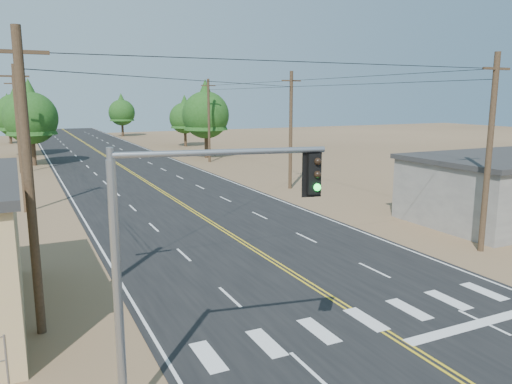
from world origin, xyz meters
TOP-DOWN VIEW (x-y plane):
  - road at (0.00, 30.00)m, footprint 15.00×200.00m
  - utility_pole_left_near at (-10.50, 12.00)m, footprint 1.80×0.30m
  - utility_pole_left_mid at (-10.50, 32.00)m, footprint 1.80×0.30m
  - utility_pole_left_far at (-10.50, 52.00)m, footprint 1.80×0.30m
  - utility_pole_right_near at (10.50, 12.00)m, footprint 1.80×0.30m
  - utility_pole_right_mid at (10.50, 32.00)m, footprint 1.80×0.30m
  - utility_pole_right_far at (10.50, 52.00)m, footprint 1.80×0.30m
  - signal_mast_left at (-7.46, 5.79)m, footprint 5.16×1.25m
  - tree_left_near at (-9.00, 57.91)m, footprint 5.98×5.98m
  - tree_left_mid at (-10.25, 68.75)m, footprint 5.89×5.89m
  - tree_left_far at (-11.52, 89.89)m, footprint 5.12×5.12m
  - tree_right_near at (11.68, 56.30)m, footprint 6.08×6.08m
  - tree_right_mid at (14.00, 72.41)m, footprint 4.95×4.95m
  - tree_right_far at (9.00, 98.24)m, footprint 5.21×5.21m

SIDE VIEW (x-z plane):
  - road at x=0.00m, z-range 0.00..0.02m
  - signal_mast_left at x=-7.46m, z-range 1.16..7.91m
  - tree_right_mid at x=14.00m, z-range 0.92..9.17m
  - utility_pole_left_near at x=-10.50m, z-range 0.12..10.12m
  - utility_pole_left_mid at x=-10.50m, z-range 0.12..10.12m
  - utility_pole_left_far at x=-10.50m, z-range 0.12..10.12m
  - utility_pole_right_near at x=10.50m, z-range 0.12..10.12m
  - utility_pole_right_mid at x=10.50m, z-range 0.12..10.12m
  - utility_pole_right_far at x=10.50m, z-range 0.12..10.12m
  - tree_left_far at x=-11.52m, z-range 0.95..9.49m
  - tree_right_far at x=9.00m, z-range 0.97..9.65m
  - tree_left_mid at x=-10.25m, z-range 1.10..10.91m
  - tree_left_near at x=-9.00m, z-range 1.11..11.08m
  - tree_right_near at x=11.68m, z-range 1.13..11.26m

